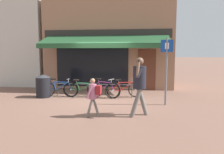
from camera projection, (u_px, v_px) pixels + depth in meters
name	position (u px, v px, depth m)	size (l,w,h in m)	color
ground_plane	(98.00, 99.00, 9.05)	(160.00, 160.00, 0.00)	brown
shop_front	(110.00, 44.00, 12.72)	(6.96, 4.43, 4.90)	#9E7056
neighbour_building	(2.00, 43.00, 14.15)	(6.99, 4.00, 5.08)	beige
bike_rack_rail	(94.00, 86.00, 9.52)	(3.43, 0.04, 0.57)	#47494F
bicycle_blue	(59.00, 89.00, 9.47)	(1.69, 0.52, 0.82)	black
bicycle_green	(83.00, 89.00, 9.42)	(1.75, 0.52, 0.81)	black
bicycle_purple	(103.00, 89.00, 9.44)	(1.60, 0.69, 0.82)	black
bicycle_red	(124.00, 89.00, 9.34)	(1.59, 0.84, 0.81)	black
pedestrian_adult	(140.00, 80.00, 6.56)	(0.59, 0.72, 1.81)	slate
pedestrian_child	(94.00, 93.00, 6.47)	(0.47, 0.34, 1.18)	slate
litter_bin	(43.00, 86.00, 9.43)	(0.64, 0.64, 0.99)	black
parking_sign	(166.00, 64.00, 7.92)	(0.44, 0.07, 2.45)	slate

